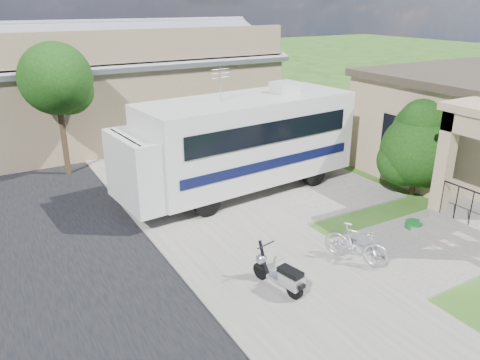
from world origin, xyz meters
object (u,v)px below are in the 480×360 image
shrub (418,147)px  garden_hose (413,226)px  motorhome (240,141)px  bicycle (356,246)px  scooter (281,275)px

shrub → garden_hose: size_ratio=6.85×
motorhome → bicycle: bearing=-94.4°
shrub → bicycle: 5.24m
motorhome → garden_hose: size_ratio=17.62×
motorhome → scooter: 5.89m
bicycle → garden_hose: bearing=-13.6°
shrub → scooter: bearing=-160.4°
motorhome → bicycle: size_ratio=5.04×
scooter → garden_hose: scooter is taller
scooter → bicycle: (2.17, 0.10, 0.05)m
shrub → scooter: 7.26m
scooter → motorhome: bearing=56.7°
shrub → bicycle: size_ratio=1.96×
shrub → scooter: (-6.75, -2.40, -1.15)m
garden_hose → bicycle: bearing=-168.9°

